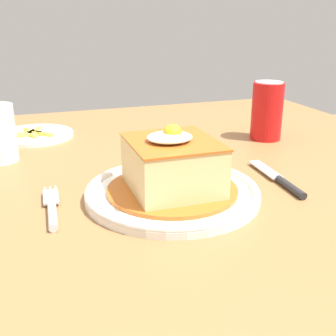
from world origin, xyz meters
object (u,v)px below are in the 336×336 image
at_px(side_plate_fries, 34,135).
at_px(main_plate, 172,192).
at_px(fork, 52,209).
at_px(knife, 283,182).
at_px(soda_can, 267,111).

bearing_deg(side_plate_fries, main_plate, -66.06).
distance_m(fork, side_plate_fries, 0.41).
relative_size(knife, side_plate_fries, 0.97).
bearing_deg(fork, side_plate_fries, 91.00).
height_order(fork, side_plate_fries, side_plate_fries).
relative_size(fork, soda_can, 1.14).
distance_m(knife, side_plate_fries, 0.56).
height_order(main_plate, fork, main_plate).
distance_m(knife, soda_can, 0.28).
distance_m(main_plate, knife, 0.18).
bearing_deg(main_plate, fork, 178.97).
bearing_deg(main_plate, knife, -3.44).
height_order(knife, soda_can, soda_can).
distance_m(main_plate, fork, 0.17).
relative_size(knife, soda_can, 1.34).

